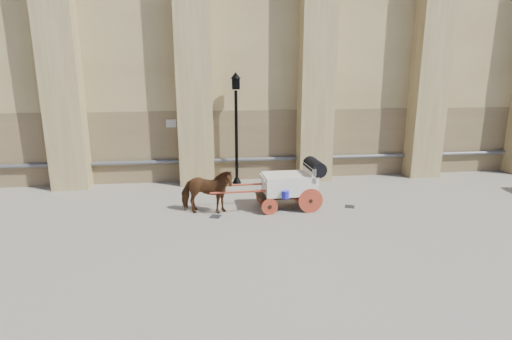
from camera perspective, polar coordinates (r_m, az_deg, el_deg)
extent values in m
plane|color=slate|center=(13.59, -4.21, -5.82)|extent=(90.00, 90.00, 0.00)
cube|color=olive|center=(17.42, 1.45, 3.69)|extent=(44.00, 0.35, 3.00)
cylinder|color=#59595B|center=(17.28, 1.57, 1.58)|extent=(42.00, 0.18, 0.18)
cube|color=beige|center=(16.93, -12.01, 6.52)|extent=(0.42, 0.04, 0.32)
imported|color=brown|center=(13.18, -7.06, -3.05)|extent=(1.92, 1.16, 1.52)
cube|color=black|center=(13.70, 4.37, -3.43)|extent=(2.05, 0.97, 0.11)
cube|color=silver|center=(13.62, 4.77, -1.94)|extent=(1.78, 1.19, 0.64)
cube|color=silver|center=(13.70, 7.60, -0.32)|extent=(0.17, 1.15, 0.51)
cube|color=silver|center=(13.40, 1.54, -1.14)|extent=(0.35, 1.02, 0.09)
cylinder|color=black|center=(13.71, 8.36, 0.45)|extent=(0.54, 1.16, 0.52)
cylinder|color=#B03822|center=(13.38, 7.80, -4.37)|extent=(0.83, 0.08, 0.83)
cylinder|color=#B03822|center=(14.43, 6.51, -2.98)|extent=(0.83, 0.08, 0.83)
cylinder|color=#B03822|center=(13.11, 1.97, -5.27)|extent=(0.55, 0.07, 0.55)
cylinder|color=#B03822|center=(14.17, 1.10, -3.79)|extent=(0.55, 0.07, 0.55)
cylinder|color=#B03822|center=(12.97, -1.74, -3.13)|extent=(2.21, 0.12, 0.06)
cylinder|color=#B03822|center=(13.76, -2.18, -2.13)|extent=(2.21, 0.12, 0.06)
cylinder|color=#2224C3|center=(13.01, 4.24, -3.53)|extent=(0.24, 0.24, 0.24)
cylinder|color=black|center=(16.50, -2.82, 4.60)|extent=(0.13, 0.13, 3.85)
cone|color=black|center=(16.86, -2.75, -1.22)|extent=(0.38, 0.38, 0.38)
cube|color=black|center=(16.29, -2.91, 12.23)|extent=(0.30, 0.30, 0.45)
cone|color=black|center=(16.29, -2.92, 13.36)|extent=(0.43, 0.43, 0.26)
cube|color=black|center=(13.09, -5.81, -6.61)|extent=(0.41, 0.41, 0.01)
cube|color=black|center=(14.33, 13.25, -5.10)|extent=(0.42, 0.42, 0.01)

